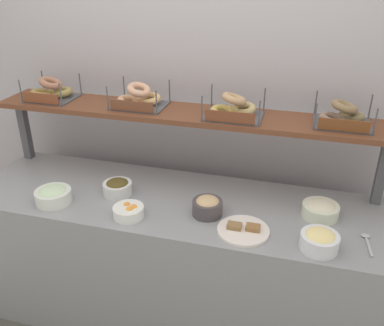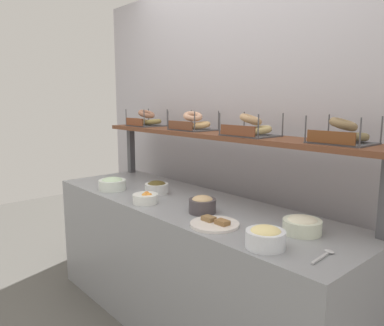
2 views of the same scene
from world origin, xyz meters
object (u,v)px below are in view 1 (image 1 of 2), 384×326
(bowl_egg_salad, at_px, (320,240))
(bowl_scallion_spread, at_px, (53,195))
(bowl_fruit_salad, at_px, (129,211))
(bowl_potato_salad, at_px, (320,209))
(bowl_chocolate_spread, at_px, (118,187))
(bagel_basket_sesame, at_px, (233,109))
(bagel_basket_plain, at_px, (139,99))
(serving_spoon_near_plate, at_px, (367,241))
(bagel_basket_poppy, at_px, (343,116))
(bowl_hummus, at_px, (207,206))
(serving_plate_white, at_px, (243,230))
(bagel_basket_everything, at_px, (51,91))

(bowl_egg_salad, xyz_separation_m, bowl_scallion_spread, (-1.41, 0.04, -0.00))
(bowl_fruit_salad, height_order, bowl_potato_salad, bowl_potato_salad)
(bowl_chocolate_spread, xyz_separation_m, bagel_basket_sesame, (0.60, 0.27, 0.43))
(bowl_fruit_salad, bearing_deg, bagel_basket_plain, 103.22)
(bowl_egg_salad, xyz_separation_m, bowl_chocolate_spread, (-1.11, 0.22, -0.00))
(bowl_potato_salad, distance_m, serving_spoon_near_plate, 0.28)
(bowl_potato_salad, distance_m, bagel_basket_plain, 1.19)
(bowl_scallion_spread, height_order, bowl_chocolate_spread, bowl_scallion_spread)
(bowl_fruit_salad, xyz_separation_m, bagel_basket_plain, (-0.12, 0.50, 0.45))
(bowl_egg_salad, bearing_deg, bowl_potato_salad, 88.96)
(bowl_egg_salad, height_order, bagel_basket_poppy, bagel_basket_poppy)
(bowl_hummus, bearing_deg, bagel_basket_plain, 143.80)
(bowl_scallion_spread, bearing_deg, bagel_basket_sesame, 26.46)
(bowl_potato_salad, relative_size, bagel_basket_plain, 0.62)
(bowl_potato_salad, distance_m, serving_plate_white, 0.44)
(bagel_basket_plain, bearing_deg, serving_plate_white, -33.68)
(bowl_egg_salad, height_order, serving_plate_white, bowl_egg_salad)
(bagel_basket_poppy, bearing_deg, bagel_basket_plain, -179.90)
(bagel_basket_everything, distance_m, bagel_basket_poppy, 1.71)
(bowl_egg_salad, bearing_deg, serving_plate_white, 173.55)
(bowl_egg_salad, xyz_separation_m, bagel_basket_plain, (-1.07, 0.52, 0.43))
(bowl_scallion_spread, bearing_deg, bowl_potato_salad, 9.86)
(bagel_basket_poppy, bearing_deg, serving_plate_white, -131.06)
(bowl_potato_salad, bearing_deg, serving_plate_white, -146.15)
(serving_spoon_near_plate, relative_size, bagel_basket_sesame, 0.56)
(bowl_egg_salad, xyz_separation_m, bowl_hummus, (-0.57, 0.15, 0.00))
(bowl_scallion_spread, distance_m, serving_plate_white, 1.05)
(bagel_basket_plain, distance_m, bagel_basket_poppy, 1.13)
(bagel_basket_sesame, bearing_deg, bagel_basket_poppy, 3.27)
(bowl_egg_salad, height_order, bowl_scallion_spread, bowl_egg_salad)
(bowl_scallion_spread, bearing_deg, bowl_fruit_salad, -2.74)
(bagel_basket_everything, bearing_deg, bowl_hummus, -18.50)
(serving_plate_white, xyz_separation_m, bagel_basket_everything, (-1.29, 0.47, 0.47))
(bowl_hummus, bearing_deg, bagel_basket_sesame, 80.65)
(bowl_fruit_salad, relative_size, bowl_scallion_spread, 0.82)
(bowl_potato_salad, distance_m, bagel_basket_poppy, 0.50)
(bowl_fruit_salad, height_order, bowl_scallion_spread, bowl_scallion_spread)
(bagel_basket_plain, bearing_deg, bagel_basket_everything, -179.04)
(bowl_hummus, distance_m, bagel_basket_plain, 0.76)
(serving_plate_white, height_order, bagel_basket_poppy, bagel_basket_poppy)
(bowl_egg_salad, relative_size, bowl_scallion_spread, 0.90)
(bagel_basket_poppy, bearing_deg, bowl_hummus, -149.15)
(bowl_chocolate_spread, bearing_deg, bowl_hummus, -7.30)
(bowl_hummus, height_order, bowl_chocolate_spread, bowl_hummus)
(bagel_basket_everything, relative_size, bagel_basket_sesame, 0.92)
(bowl_scallion_spread, relative_size, bowl_chocolate_spread, 1.19)
(bowl_chocolate_spread, distance_m, bagel_basket_sesame, 0.79)
(bowl_scallion_spread, bearing_deg, bagel_basket_poppy, 18.12)
(bowl_hummus, xyz_separation_m, serving_spoon_near_plate, (0.79, -0.03, -0.04))
(serving_spoon_near_plate, bearing_deg, bagel_basket_plain, 162.81)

